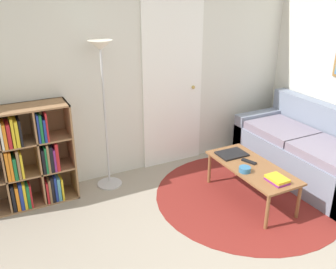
{
  "coord_description": "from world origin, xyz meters",
  "views": [
    {
      "loc": [
        -1.56,
        -1.73,
        2.23
      ],
      "look_at": [
        -0.06,
        1.21,
        0.85
      ],
      "focal_mm": 40.0,
      "sensor_mm": 36.0,
      "label": 1
    }
  ],
  "objects_px": {
    "floor_lamp": "(102,75)",
    "couch": "(310,154)",
    "laptop": "(232,154)",
    "bowl": "(245,169)",
    "bookshelf": "(18,161)",
    "coffee_table": "(252,169)"
  },
  "relations": [
    {
      "from": "bookshelf",
      "to": "coffee_table",
      "type": "relative_size",
      "value": 0.99
    },
    {
      "from": "laptop",
      "to": "bookshelf",
      "type": "bearing_deg",
      "value": 162.22
    },
    {
      "from": "laptop",
      "to": "bowl",
      "type": "height_order",
      "value": "bowl"
    },
    {
      "from": "laptop",
      "to": "floor_lamp",
      "type": "bearing_deg",
      "value": 151.34
    },
    {
      "from": "coffee_table",
      "to": "bowl",
      "type": "xyz_separation_m",
      "value": [
        -0.15,
        -0.07,
        0.07
      ]
    },
    {
      "from": "couch",
      "to": "bowl",
      "type": "xyz_separation_m",
      "value": [
        -1.11,
        -0.16,
        0.13
      ]
    },
    {
      "from": "coffee_table",
      "to": "laptop",
      "type": "distance_m",
      "value": 0.33
    },
    {
      "from": "floor_lamp",
      "to": "laptop",
      "type": "distance_m",
      "value": 1.66
    },
    {
      "from": "floor_lamp",
      "to": "couch",
      "type": "xyz_separation_m",
      "value": [
        2.22,
        -0.9,
        -1.0
      ]
    },
    {
      "from": "couch",
      "to": "bowl",
      "type": "distance_m",
      "value": 1.13
    },
    {
      "from": "coffee_table",
      "to": "laptop",
      "type": "xyz_separation_m",
      "value": [
        -0.03,
        0.32,
        0.05
      ]
    },
    {
      "from": "floor_lamp",
      "to": "bowl",
      "type": "distance_m",
      "value": 1.77
    },
    {
      "from": "bookshelf",
      "to": "coffee_table",
      "type": "bearing_deg",
      "value": -24.91
    },
    {
      "from": "bookshelf",
      "to": "couch",
      "type": "bearing_deg",
      "value": -16.36
    },
    {
      "from": "bookshelf",
      "to": "floor_lamp",
      "type": "bearing_deg",
      "value": -1.42
    },
    {
      "from": "floor_lamp",
      "to": "laptop",
      "type": "xyz_separation_m",
      "value": [
        1.23,
        -0.67,
        -0.89
      ]
    },
    {
      "from": "couch",
      "to": "coffee_table",
      "type": "bearing_deg",
      "value": -174.55
    },
    {
      "from": "laptop",
      "to": "bowl",
      "type": "xyz_separation_m",
      "value": [
        -0.12,
        -0.39,
        0.02
      ]
    },
    {
      "from": "floor_lamp",
      "to": "bowl",
      "type": "bearing_deg",
      "value": -43.78
    },
    {
      "from": "couch",
      "to": "bookshelf",
      "type": "bearing_deg",
      "value": 163.64
    },
    {
      "from": "floor_lamp",
      "to": "bowl",
      "type": "height_order",
      "value": "floor_lamp"
    },
    {
      "from": "bookshelf",
      "to": "floor_lamp",
      "type": "height_order",
      "value": "floor_lamp"
    }
  ]
}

